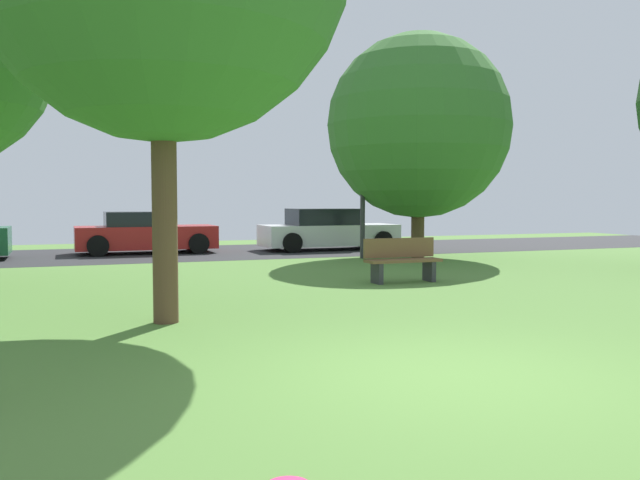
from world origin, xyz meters
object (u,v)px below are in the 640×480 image
at_px(parked_car_red, 145,234).
at_px(park_bench, 402,260).
at_px(maple_tree_far, 419,126).
at_px(street_lamp_post, 363,180).
at_px(parked_car_white, 327,231).

relative_size(parked_car_red, park_bench, 2.68).
height_order(maple_tree_far, street_lamp_post, maple_tree_far).
bearing_deg(parked_car_white, street_lamp_post, -94.95).
bearing_deg(maple_tree_far, park_bench, -122.05).
height_order(maple_tree_far, parked_car_white, maple_tree_far).
bearing_deg(maple_tree_far, street_lamp_post, 171.51).
distance_m(park_bench, street_lamp_post, 5.94).
xyz_separation_m(parked_car_red, street_lamp_post, (5.65, -4.17, 1.64)).
distance_m(maple_tree_far, street_lamp_post, 2.31).
bearing_deg(parked_car_white, park_bench, -101.91).
relative_size(maple_tree_far, park_bench, 4.07).
bearing_deg(park_bench, parked_car_red, -67.08).
bearing_deg(street_lamp_post, park_bench, -106.25).
height_order(parked_car_red, parked_car_white, parked_car_white).
relative_size(maple_tree_far, parked_car_white, 1.42).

